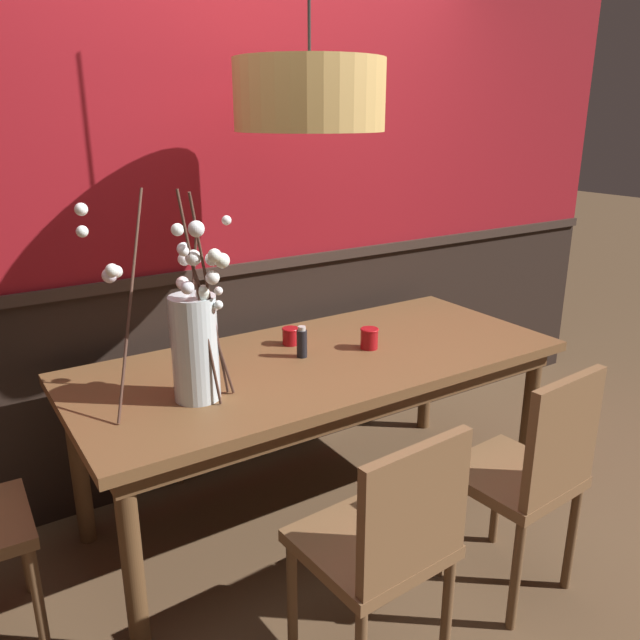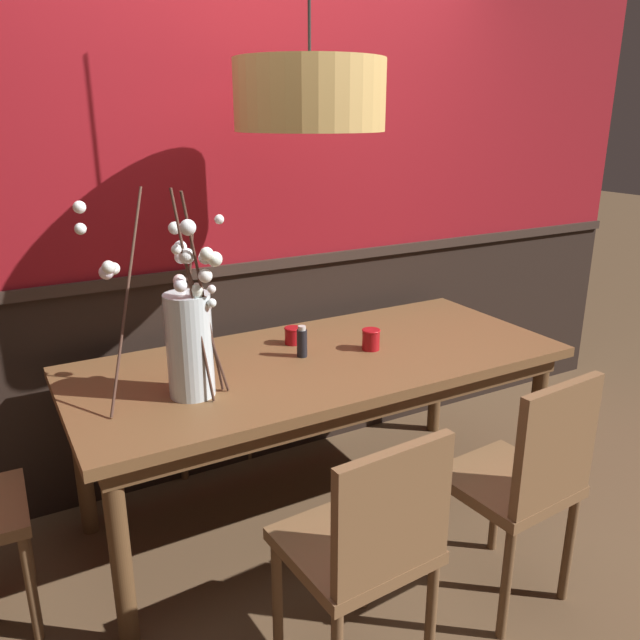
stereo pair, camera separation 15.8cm
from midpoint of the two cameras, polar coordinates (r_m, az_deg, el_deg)
name	(u,v)px [view 1 (the left image)]	position (r m, az deg, el deg)	size (l,w,h in m)	color
ground_plane	(320,509)	(3.07, -1.54, -16.69)	(24.00, 24.00, 0.00)	brown
back_wall	(248,206)	(3.11, -7.95, 10.12)	(4.89, 0.14, 2.67)	black
dining_table	(320,374)	(2.74, -1.66, -4.94)	(2.10, 0.91, 0.76)	brown
chair_near_side_left	(385,542)	(2.05, 3.57, -19.32)	(0.45, 0.44, 0.89)	brown
chair_near_side_right	(529,471)	(2.44, 16.51, -12.93)	(0.43, 0.44, 0.93)	brown
chair_far_side_left	(184,362)	(3.39, -13.45, -3.72)	(0.45, 0.46, 0.91)	brown
chair_far_side_right	(284,339)	(3.64, -4.50, -1.72)	(0.45, 0.44, 0.93)	brown
vase_with_blossoms	(193,340)	(2.31, -13.32, -1.79)	(0.45, 0.41, 0.76)	silver
candle_holder_nearer_center	(369,338)	(2.80, 2.84, -1.67)	(0.08, 0.08, 0.09)	#9E0F14
candle_holder_nearer_edge	(290,336)	(2.85, -4.27, -1.46)	(0.08, 0.08, 0.08)	#9E0F14
condiment_bottle	(302,342)	(2.69, -3.33, -2.05)	(0.04, 0.04, 0.14)	black
pendant_lamp	(310,96)	(2.53, -2.85, 19.53)	(0.57, 0.57, 0.98)	tan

